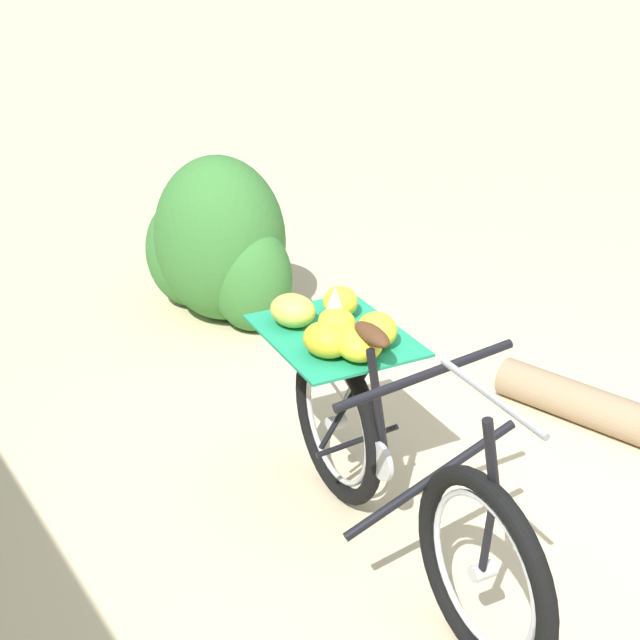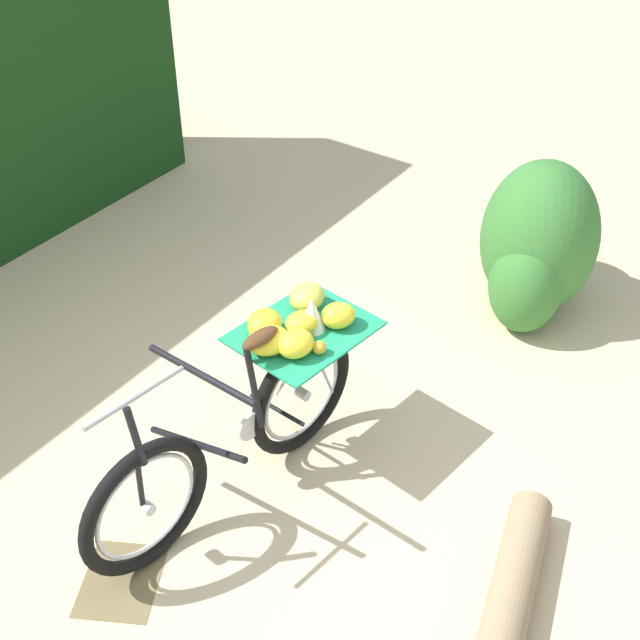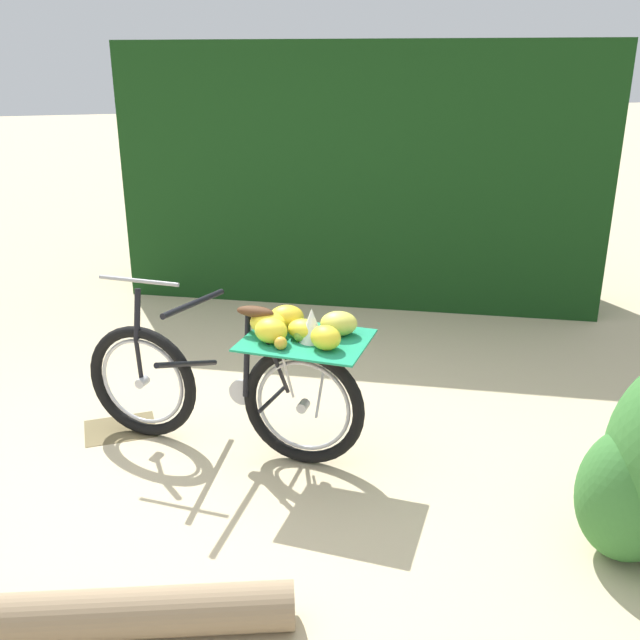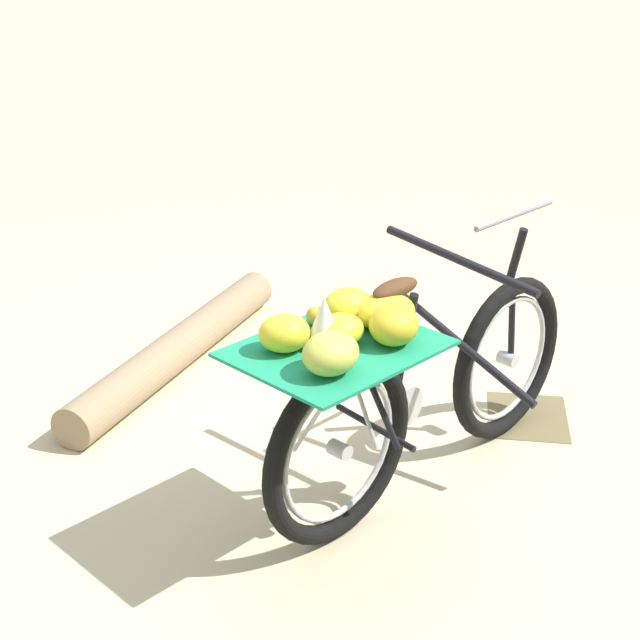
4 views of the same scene
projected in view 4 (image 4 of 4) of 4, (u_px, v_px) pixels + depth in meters
name	position (u px, v px, depth m)	size (l,w,h in m)	color
ground_plane	(367.00, 465.00, 3.96)	(60.00, 60.00, 0.00)	beige
bicycle	(408.00, 379.00, 3.56)	(1.61, 1.30, 1.03)	black
fallen_log	(178.00, 348.00, 4.78)	(0.20, 0.20, 1.78)	#937A5B
leaf_litter_patch	(527.00, 416.00, 4.34)	(0.44, 0.36, 0.01)	olive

